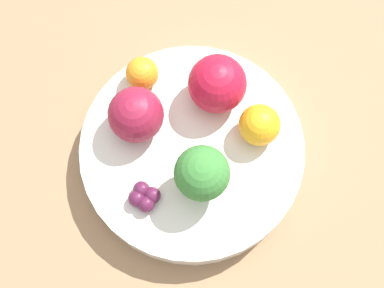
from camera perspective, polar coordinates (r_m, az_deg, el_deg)
The scene contains 9 objects.
ground_plane at distance 0.64m, azimuth 0.00°, elevation -1.92°, with size 6.00×6.00×0.00m, color gray.
table_surface at distance 0.63m, azimuth 0.00°, elevation -1.67°, with size 1.20×1.20×0.02m.
bowl at distance 0.60m, azimuth 0.00°, elevation -0.87°, with size 0.25×0.25×0.04m.
broccoli at distance 0.53m, azimuth 1.56°, elevation -3.07°, with size 0.06×0.06×0.07m.
apple_red at distance 0.58m, azimuth 2.71°, elevation 6.43°, with size 0.06×0.06×0.06m.
apple_green at distance 0.57m, azimuth -6.02°, elevation 3.12°, with size 0.06×0.06×0.06m.
orange_front at distance 0.57m, azimuth 7.21°, elevation 2.07°, with size 0.04×0.04×0.04m.
orange_back at distance 0.60m, azimuth -5.34°, elevation 7.52°, with size 0.04×0.04×0.04m.
grape_cluster at distance 0.56m, azimuth -5.13°, elevation -5.64°, with size 0.03×0.03×0.02m.
Camera 1 is at (-0.04, -0.17, 0.61)m, focal length 50.00 mm.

